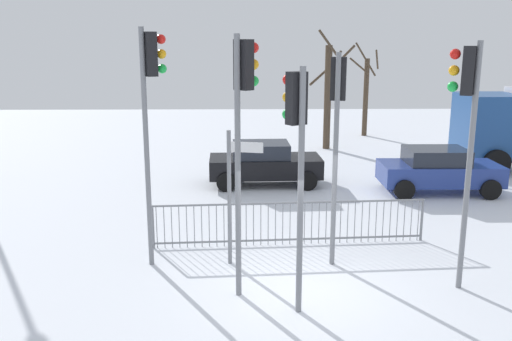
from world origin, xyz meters
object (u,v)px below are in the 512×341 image
object	(u,v)px
traffic_light_rear_right	(466,111)
direction_sign_post	(232,191)
traffic_light_mid_right	(337,112)
traffic_light_foreground_right	(297,135)
bare_tree_left	(366,93)
bare_tree_centre	(328,93)
car_black_near	(264,163)
traffic_light_mid_left	(150,95)
traffic_light_foreground_left	(243,109)
car_blue_trailing	(438,170)

from	to	relation	value
traffic_light_rear_right	direction_sign_post	bearing A→B (deg)	97.53
traffic_light_mid_right	traffic_light_foreground_right	world-z (taller)	traffic_light_mid_right
traffic_light_rear_right	traffic_light_foreground_right	bearing A→B (deg)	128.39
bare_tree_left	bare_tree_centre	world-z (taller)	bare_tree_centre
direction_sign_post	bare_tree_centre	bearing A→B (deg)	86.19
bare_tree_centre	bare_tree_left	bearing A→B (deg)	54.64
traffic_light_rear_right	direction_sign_post	distance (m)	4.99
traffic_light_mid_right	bare_tree_centre	world-z (taller)	bare_tree_centre
traffic_light_rear_right	car_black_near	xyz separation A→B (m)	(-3.52, 8.23, -2.79)
traffic_light_mid_right	direction_sign_post	xyz separation A→B (m)	(-2.24, -0.08, -1.70)
traffic_light_mid_left	bare_tree_left	world-z (taller)	traffic_light_mid_left
traffic_light_foreground_right	bare_tree_left	world-z (taller)	bare_tree_left
traffic_light_mid_left	bare_tree_centre	xyz separation A→B (m)	(5.74, 13.44, -1.18)
bare_tree_left	traffic_light_rear_right	bearing A→B (deg)	-96.49
traffic_light_mid_left	bare_tree_left	distance (m)	18.87
bare_tree_centre	traffic_light_rear_right	bearing A→B (deg)	-88.46
traffic_light_mid_right	traffic_light_foreground_left	xyz separation A→B (m)	(-1.99, -1.54, 0.25)
car_black_near	bare_tree_centre	distance (m)	7.46
direction_sign_post	bare_tree_centre	distance (m)	14.12
traffic_light_mid_right	traffic_light_rear_right	world-z (taller)	traffic_light_rear_right
bare_tree_centre	car_black_near	bearing A→B (deg)	-115.56
traffic_light_foreground_left	car_black_near	xyz separation A→B (m)	(0.68, 8.43, -2.87)
car_blue_trailing	car_black_near	size ratio (longest dim) A/B	0.99
traffic_light_rear_right	bare_tree_centre	xyz separation A→B (m)	(-0.40, 14.77, -0.99)
direction_sign_post	car_blue_trailing	size ratio (longest dim) A/B	0.79
traffic_light_foreground_left	bare_tree_centre	size ratio (longest dim) A/B	0.93
bare_tree_left	traffic_light_mid_right	bearing A→B (deg)	-104.22
traffic_light_foreground_right	car_black_near	bearing A→B (deg)	60.01
traffic_light_rear_right	car_blue_trailing	xyz separation A→B (m)	(2.12, 7.10, -2.79)
traffic_light_rear_right	bare_tree_left	size ratio (longest dim) A/B	1.02
car_black_near	direction_sign_post	bearing A→B (deg)	-99.69
bare_tree_centre	traffic_light_mid_left	bearing A→B (deg)	-113.14
car_blue_trailing	bare_tree_centre	xyz separation A→B (m)	(-2.52, 7.67, 1.79)
bare_tree_left	bare_tree_centre	distance (m)	4.28
car_blue_trailing	bare_tree_left	distance (m)	11.25
traffic_light_mid_left	bare_tree_centre	world-z (taller)	bare_tree_centre
car_blue_trailing	bare_tree_centre	bearing A→B (deg)	108.78
traffic_light_rear_right	traffic_light_mid_left	bearing A→B (deg)	101.21
traffic_light_foreground_right	traffic_light_rear_right	world-z (taller)	traffic_light_rear_right
traffic_light_foreground_right	traffic_light_foreground_left	xyz separation A→B (m)	(-0.93, 0.68, 0.38)
traffic_light_mid_left	traffic_light_foreground_right	xyz separation A→B (m)	(2.87, -2.20, -0.49)
traffic_light_foreground_left	car_blue_trailing	xyz separation A→B (m)	(6.33, 7.29, -2.87)
direction_sign_post	car_black_near	xyz separation A→B (m)	(0.93, 6.97, -0.92)
direction_sign_post	car_blue_trailing	world-z (taller)	direction_sign_post
traffic_light_rear_right	direction_sign_post	world-z (taller)	traffic_light_rear_right
traffic_light_foreground_left	traffic_light_rear_right	distance (m)	4.21
traffic_light_foreground_left	car_black_near	world-z (taller)	traffic_light_foreground_left
car_blue_trailing	bare_tree_centre	size ratio (longest dim) A/B	0.71
car_blue_trailing	car_black_near	bearing A→B (deg)	169.20
traffic_light_mid_left	bare_tree_centre	bearing A→B (deg)	128.35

